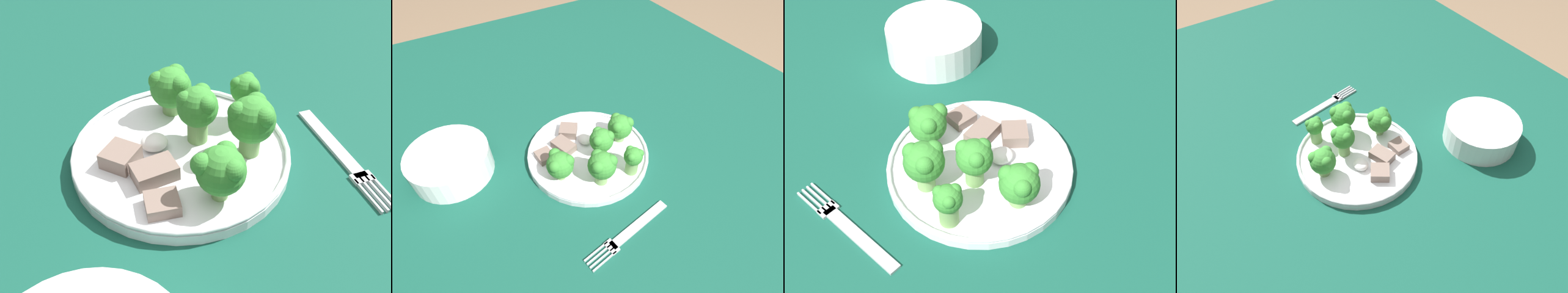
% 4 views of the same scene
% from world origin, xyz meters
% --- Properties ---
extents(table, '(1.38, 1.16, 0.72)m').
position_xyz_m(table, '(0.00, 0.00, 0.64)').
color(table, '#114738').
rests_on(table, ground_plane).
extents(dinner_plate, '(0.24, 0.24, 0.02)m').
position_xyz_m(dinner_plate, '(0.01, 0.02, 0.73)').
color(dinner_plate, white).
rests_on(dinner_plate, table).
extents(fork, '(0.04, 0.17, 0.00)m').
position_xyz_m(fork, '(-0.17, 0.04, 0.72)').
color(fork, '#B2B2B7').
rests_on(fork, table).
extents(broccoli_floret_near_rim_left, '(0.05, 0.04, 0.07)m').
position_xyz_m(broccoli_floret_near_rim_left, '(-0.01, 0.00, 0.77)').
color(broccoli_floret_near_rim_left, '#709E56').
rests_on(broccoli_floret_near_rim_left, dinner_plate).
extents(broccoli_floret_center_left, '(0.05, 0.05, 0.06)m').
position_xyz_m(broccoli_floret_center_left, '(-0.02, 0.09, 0.76)').
color(broccoli_floret_center_left, '#709E56').
rests_on(broccoli_floret_center_left, dinner_plate).
extents(broccoli_floret_back_left, '(0.04, 0.03, 0.06)m').
position_xyz_m(broccoli_floret_back_left, '(-0.07, -0.03, 0.77)').
color(broccoli_floret_back_left, '#709E56').
rests_on(broccoli_floret_back_left, dinner_plate).
extents(broccoli_floret_front_left, '(0.05, 0.05, 0.07)m').
position_xyz_m(broccoli_floret_front_left, '(-0.06, 0.03, 0.77)').
color(broccoli_floret_front_left, '#709E56').
rests_on(broccoli_floret_front_left, dinner_plate).
extents(broccoli_floret_center_back, '(0.05, 0.05, 0.06)m').
position_xyz_m(broccoli_floret_center_back, '(0.01, -0.06, 0.76)').
color(broccoli_floret_center_back, '#709E56').
rests_on(broccoli_floret_center_back, dinner_plate).
extents(meat_slice_front_slice, '(0.05, 0.05, 0.02)m').
position_xyz_m(meat_slice_front_slice, '(0.07, 0.02, 0.74)').
color(meat_slice_front_slice, '#756056').
rests_on(meat_slice_front_slice, dinner_plate).
extents(meat_slice_middle_slice, '(0.03, 0.03, 0.01)m').
position_xyz_m(meat_slice_middle_slice, '(0.04, 0.10, 0.74)').
color(meat_slice_middle_slice, '#756056').
rests_on(meat_slice_middle_slice, dinner_plate).
extents(meat_slice_rear_slice, '(0.05, 0.04, 0.02)m').
position_xyz_m(meat_slice_rear_slice, '(0.04, 0.05, 0.74)').
color(meat_slice_rear_slice, '#756056').
rests_on(meat_slice_rear_slice, dinner_plate).
extents(sauce_dollop, '(0.03, 0.03, 0.02)m').
position_xyz_m(sauce_dollop, '(0.04, 0.01, 0.74)').
color(sauce_dollop, white).
rests_on(sauce_dollop, dinner_plate).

